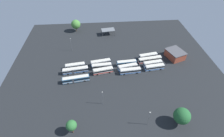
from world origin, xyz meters
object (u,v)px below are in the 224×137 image
at_px(tree_west_edge, 71,125).
at_px(tree_northeast, 182,116).
at_px(bus_row2_slot1, 128,67).
at_px(tree_east_edge, 76,24).
at_px(lamp_post_near_entrance, 149,118).
at_px(maintenance_shelter, 108,30).
at_px(lamp_post_by_building, 71,44).
at_px(bus_row1_slot3, 101,62).
at_px(bus_row2_slot2, 127,63).
at_px(bus_row3_slot3, 148,56).
at_px(depot_building, 175,54).
at_px(bus_row0_slot2, 75,70).
at_px(bus_row1_slot1, 103,71).
at_px(bus_row3_slot2, 150,60).
at_px(bus_row1_slot2, 102,66).
at_px(bus_row3_slot0, 155,67).
at_px(lamp_post_far_corner, 103,98).
at_px(bus_row0_slot0, 76,79).
at_px(bus_row0_slot3, 75,66).
at_px(bus_row2_slot0, 130,71).
at_px(bus_row3_slot1, 153,63).

bearing_deg(tree_west_edge, tree_northeast, 0.71).
distance_m(bus_row2_slot1, tree_east_edge, 60.10).
bearing_deg(tree_east_edge, lamp_post_near_entrance, -67.00).
distance_m(maintenance_shelter, lamp_post_by_building, 32.63).
relative_size(bus_row1_slot3, bus_row2_slot2, 1.01).
relative_size(bus_row2_slot1, tree_northeast, 1.27).
relative_size(bus_row2_slot1, maintenance_shelter, 1.11).
xyz_separation_m(bus_row1_slot3, tree_east_edge, (-17.87, 44.00, 4.22)).
bearing_deg(lamp_post_by_building, bus_row2_slot2, -28.51).
bearing_deg(bus_row3_slot3, depot_building, -1.96).
relative_size(bus_row0_slot2, bus_row1_slot1, 1.25).
bearing_deg(lamp_post_near_entrance, bus_row3_slot2, 75.05).
bearing_deg(bus_row1_slot2, bus_row2_slot2, 6.69).
height_order(bus_row1_slot3, tree_east_edge, tree_east_edge).
bearing_deg(bus_row3_slot0, tree_northeast, -88.06).
distance_m(bus_row1_slot3, lamp_post_far_corner, 30.36).
distance_m(bus_row1_slot1, lamp_post_near_entrance, 39.80).
bearing_deg(bus_row0_slot0, bus_row0_slot3, 96.21).
height_order(bus_row0_slot3, bus_row2_slot2, same).
height_order(bus_row2_slot1, maintenance_shelter, maintenance_shelter).
bearing_deg(bus_row0_slot3, depot_building, 5.21).
distance_m(bus_row2_slot2, lamp_post_near_entrance, 41.46).
xyz_separation_m(bus_row0_slot2, depot_building, (62.67, 9.67, 0.79)).
bearing_deg(bus_row2_slot0, bus_row3_slot0, 7.85).
distance_m(bus_row2_slot0, bus_row2_slot2, 7.33).
distance_m(bus_row3_slot2, lamp_post_far_corner, 43.40).
xyz_separation_m(lamp_post_near_entrance, tree_northeast, (13.88, -0.66, 0.80)).
distance_m(bus_row3_slot1, lamp_post_far_corner, 41.25).
distance_m(lamp_post_by_building, tree_northeast, 79.85).
xyz_separation_m(bus_row0_slot3, bus_row1_slot2, (15.74, -1.50, 0.00)).
height_order(bus_row1_slot3, depot_building, depot_building).
distance_m(bus_row2_slot0, bus_row3_slot2, 16.85).
relative_size(bus_row1_slot2, maintenance_shelter, 1.11).
distance_m(bus_row1_slot3, tree_west_edge, 46.32).
distance_m(bus_row0_slot3, bus_row1_slot1, 17.30).
distance_m(bus_row0_slot2, tree_east_edge, 50.33).
distance_m(bus_row0_slot3, depot_building, 63.33).
bearing_deg(bus_row3_slot3, bus_row3_slot1, -83.20).
relative_size(bus_row3_slot1, lamp_post_far_corner, 1.39).
relative_size(bus_row3_slot0, bus_row3_slot2, 0.78).
bearing_deg(bus_row1_slot1, bus_row2_slot0, -5.11).
height_order(bus_row3_slot2, depot_building, depot_building).
distance_m(bus_row3_slot0, tree_west_edge, 58.37).
bearing_deg(bus_row2_slot2, tree_west_edge, -124.14).
bearing_deg(bus_row1_slot2, lamp_post_by_building, 133.27).
relative_size(bus_row3_slot2, lamp_post_near_entrance, 1.68).
xyz_separation_m(bus_row0_slot3, bus_row2_slot0, (32.10, -6.95, 0.00)).
bearing_deg(bus_row0_slot2, bus_row0_slot3, 95.85).
bearing_deg(lamp_post_near_entrance, lamp_post_far_corner, 145.89).
height_order(bus_row3_slot2, maintenance_shelter, maintenance_shelter).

